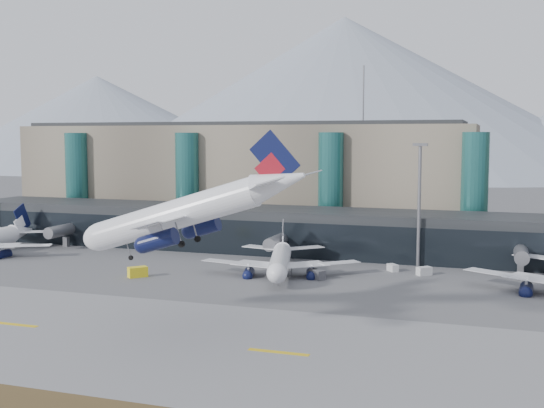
# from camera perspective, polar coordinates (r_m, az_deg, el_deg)

# --- Properties ---
(ground) EXTENTS (900.00, 900.00, 0.00)m
(ground) POSITION_cam_1_polar(r_m,az_deg,el_deg) (107.72, -7.22, -8.85)
(ground) COLOR #515154
(ground) RESTS_ON ground
(runway_strip) EXTENTS (400.00, 40.00, 0.04)m
(runway_strip) POSITION_cam_1_polar(r_m,az_deg,el_deg) (94.93, -11.23, -10.90)
(runway_strip) COLOR slate
(runway_strip) RESTS_ON ground
(dirt_verge) EXTENTS (400.00, 14.00, 0.03)m
(dirt_verge) POSITION_cam_1_polar(r_m,az_deg,el_deg) (75.47, -21.03, -15.60)
(dirt_verge) COLOR #47351E
(dirt_verge) RESTS_ON ground
(runway_markings) EXTENTS (128.00, 1.00, 0.02)m
(runway_markings) POSITION_cam_1_polar(r_m,az_deg,el_deg) (94.93, -11.23, -10.88)
(runway_markings) COLOR gold
(runway_markings) RESTS_ON ground
(concourse) EXTENTS (170.00, 27.00, 10.00)m
(concourse) POSITION_cam_1_polar(r_m,az_deg,el_deg) (159.78, 1.77, -2.24)
(concourse) COLOR black
(concourse) RESTS_ON ground
(terminal_main) EXTENTS (130.00, 30.00, 31.00)m
(terminal_main) POSITION_cam_1_polar(r_m,az_deg,el_deg) (197.25, -2.47, 2.31)
(terminal_main) COLOR gray
(terminal_main) RESTS_ON ground
(teal_towers) EXTENTS (116.40, 19.40, 46.00)m
(teal_towers) POSITION_cam_1_polar(r_m,az_deg,el_deg) (178.90, -1.31, 1.52)
(teal_towers) COLOR #22615E
(teal_towers) RESTS_ON ground
(mountain_ridge) EXTENTS (910.00, 400.00, 110.00)m
(mountain_ridge) POSITION_cam_1_polar(r_m,az_deg,el_deg) (475.15, 15.08, 7.72)
(mountain_ridge) COLOR gray
(mountain_ridge) RESTS_ON ground
(lightmast_mid) EXTENTS (3.00, 1.20, 25.60)m
(lightmast_mid) POSITION_cam_1_polar(r_m,az_deg,el_deg) (143.24, 12.22, 0.53)
(lightmast_mid) COLOR slate
(lightmast_mid) RESTS_ON ground
(hero_jet) EXTENTS (35.15, 36.37, 11.71)m
(hero_jet) POSITION_cam_1_polar(r_m,az_deg,el_deg) (93.46, -6.39, 0.06)
(hero_jet) COLOR white
(hero_jet) RESTS_ON ground
(jet_parked_mid) EXTENTS (31.66, 32.89, 10.56)m
(jet_parked_mid) POSITION_cam_1_polar(r_m,az_deg,el_deg) (134.42, 0.73, -4.16)
(jet_parked_mid) COLOR white
(jet_parked_mid) RESTS_ON ground
(veh_c) EXTENTS (3.60, 3.31, 1.79)m
(veh_c) POSITION_cam_1_polar(r_m,az_deg,el_deg) (129.87, 3.77, -5.91)
(veh_c) COLOR #48484D
(veh_c) RESTS_ON ground
(veh_d) EXTENTS (3.16, 3.05, 1.64)m
(veh_d) POSITION_cam_1_polar(r_m,az_deg,el_deg) (136.54, 12.61, -5.50)
(veh_d) COLOR silver
(veh_d) RESTS_ON ground
(veh_g) EXTENTS (2.65, 2.83, 1.44)m
(veh_g) POSITION_cam_1_polar(r_m,az_deg,el_deg) (139.21, 10.07, -5.27)
(veh_g) COLOR silver
(veh_g) RESTS_ON ground
(veh_h) EXTENTS (3.84, 3.91, 1.99)m
(veh_h) POSITION_cam_1_polar(r_m,az_deg,el_deg) (134.01, -11.17, -5.60)
(veh_h) COLOR yellow
(veh_h) RESTS_ON ground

